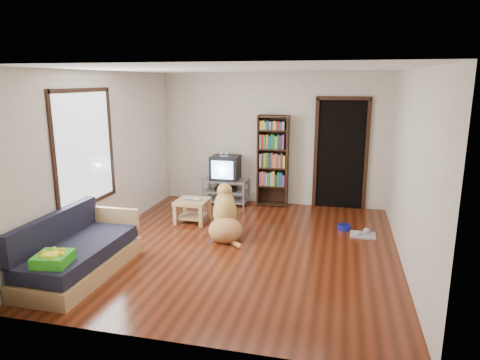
% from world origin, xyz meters
% --- Properties ---
extents(ground, '(5.00, 5.00, 0.00)m').
position_xyz_m(ground, '(0.00, 0.00, 0.00)').
color(ground, '#602210').
rests_on(ground, ground).
extents(ceiling, '(5.00, 5.00, 0.00)m').
position_xyz_m(ceiling, '(0.00, 0.00, 2.60)').
color(ceiling, white).
rests_on(ceiling, ground).
extents(wall_back, '(4.50, 0.00, 4.50)m').
position_xyz_m(wall_back, '(0.00, 2.50, 1.30)').
color(wall_back, beige).
rests_on(wall_back, ground).
extents(wall_front, '(4.50, 0.00, 4.50)m').
position_xyz_m(wall_front, '(0.00, -2.50, 1.30)').
color(wall_front, beige).
rests_on(wall_front, ground).
extents(wall_left, '(0.00, 5.00, 5.00)m').
position_xyz_m(wall_left, '(-2.25, 0.00, 1.30)').
color(wall_left, beige).
rests_on(wall_left, ground).
extents(wall_right, '(0.00, 5.00, 5.00)m').
position_xyz_m(wall_right, '(2.25, 0.00, 1.30)').
color(wall_right, beige).
rests_on(wall_right, ground).
extents(green_cushion, '(0.43, 0.43, 0.12)m').
position_xyz_m(green_cushion, '(-1.75, -2.01, 0.48)').
color(green_cushion, green).
rests_on(green_cushion, sofa).
extents(laptop, '(0.36, 0.26, 0.03)m').
position_xyz_m(laptop, '(-1.16, 0.94, 0.41)').
color(laptop, silver).
rests_on(laptop, coffee_table).
extents(dog_bowl, '(0.22, 0.22, 0.08)m').
position_xyz_m(dog_bowl, '(1.47, 1.17, 0.04)').
color(dog_bowl, navy).
rests_on(dog_bowl, ground).
extents(grey_rag, '(0.41, 0.33, 0.03)m').
position_xyz_m(grey_rag, '(1.77, 0.92, 0.01)').
color(grey_rag, '#9C9C9C').
rests_on(grey_rag, ground).
extents(window, '(0.03, 1.46, 1.70)m').
position_xyz_m(window, '(-2.23, -0.50, 1.50)').
color(window, white).
rests_on(window, wall_left).
extents(doorway, '(1.03, 0.05, 2.19)m').
position_xyz_m(doorway, '(1.35, 2.48, 1.12)').
color(doorway, black).
rests_on(doorway, wall_back).
extents(tv_stand, '(0.90, 0.45, 0.50)m').
position_xyz_m(tv_stand, '(-0.90, 2.25, 0.27)').
color(tv_stand, '#99999E').
rests_on(tv_stand, ground).
extents(crt_tv, '(0.55, 0.52, 0.58)m').
position_xyz_m(crt_tv, '(-0.90, 2.27, 0.74)').
color(crt_tv, black).
rests_on(crt_tv, tv_stand).
extents(bookshelf, '(0.60, 0.30, 1.80)m').
position_xyz_m(bookshelf, '(0.05, 2.34, 1.00)').
color(bookshelf, black).
rests_on(bookshelf, ground).
extents(sofa, '(0.80, 1.80, 0.80)m').
position_xyz_m(sofa, '(-1.87, -1.38, 0.26)').
color(sofa, tan).
rests_on(sofa, ground).
extents(coffee_table, '(0.55, 0.55, 0.40)m').
position_xyz_m(coffee_table, '(-1.16, 0.97, 0.28)').
color(coffee_table, tan).
rests_on(coffee_table, ground).
extents(dog, '(0.70, 0.96, 0.86)m').
position_xyz_m(dog, '(-0.39, 0.36, 0.31)').
color(dog, '#C47D4B').
rests_on(dog, ground).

